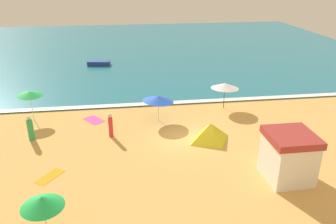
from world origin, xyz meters
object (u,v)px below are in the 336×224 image
at_px(beach_tent, 210,132).
at_px(beachgoer_5, 275,138).
at_px(beach_umbrella_0, 158,99).
at_px(lifeguard_cabana, 288,156).
at_px(beach_umbrella_4, 225,86).
at_px(small_boat_0, 99,63).
at_px(beachgoer_2, 30,129).
at_px(beach_umbrella_3, 42,202).
at_px(beachgoer_3, 111,125).
at_px(beach_umbrella_1, 30,93).

height_order(beach_tent, beachgoer_5, beach_tent).
bearing_deg(beach_umbrella_0, lifeguard_cabana, -54.50).
bearing_deg(lifeguard_cabana, beach_tent, 122.01).
bearing_deg(beach_umbrella_0, beach_umbrella_4, 17.45).
distance_m(lifeguard_cabana, beach_tent, 5.63).
distance_m(lifeguard_cabana, small_boat_0, 26.92).
bearing_deg(beach_umbrella_4, beachgoer_2, -165.69).
height_order(beach_umbrella_3, beachgoer_3, beach_umbrella_3).
relative_size(lifeguard_cabana, beach_tent, 0.98).
relative_size(lifeguard_cabana, beachgoer_5, 2.86).
xyz_separation_m(beach_umbrella_0, beach_umbrella_1, (-9.24, 1.46, 0.34)).
bearing_deg(lifeguard_cabana, beach_umbrella_4, 92.42).
bearing_deg(beach_umbrella_1, small_boat_0, 74.47).
distance_m(lifeguard_cabana, beach_umbrella_3, 12.22).
xyz_separation_m(beach_umbrella_1, beachgoer_5, (16.24, -6.07, -1.69)).
relative_size(lifeguard_cabana, beach_umbrella_1, 1.04).
relative_size(beach_umbrella_0, beachgoer_3, 1.70).
relative_size(beach_umbrella_1, beachgoer_2, 1.50).
bearing_deg(beach_umbrella_3, beach_tent, 38.75).
xyz_separation_m(beach_tent, beachgoer_3, (-6.44, 1.50, 0.19)).
height_order(beach_umbrella_0, beachgoer_3, beach_umbrella_0).
bearing_deg(beach_umbrella_4, small_boat_0, 126.52).
relative_size(beach_umbrella_3, beachgoer_3, 1.39).
xyz_separation_m(beach_umbrella_3, beachgoer_2, (-2.62, 8.96, -0.85)).
bearing_deg(beachgoer_2, lifeguard_cabana, -23.93).
height_order(beach_umbrella_4, beachgoer_3, beach_umbrella_4).
distance_m(beach_umbrella_0, beach_umbrella_1, 9.36).
relative_size(beach_umbrella_4, beachgoer_2, 1.78).
bearing_deg(beach_umbrella_4, beachgoer_3, -156.77).
relative_size(lifeguard_cabana, beachgoer_3, 1.60).
bearing_deg(beachgoer_5, beach_umbrella_4, 103.12).
bearing_deg(beach_umbrella_4, beach_umbrella_3, -132.54).
distance_m(beach_umbrella_0, beachgoer_2, 8.88).
relative_size(beach_umbrella_4, beachgoer_5, 3.27).
bearing_deg(beach_umbrella_3, beachgoer_3, 73.60).
relative_size(beachgoer_2, small_boat_0, 0.64).
xyz_separation_m(beach_tent, beachgoer_5, (4.01, -1.00, -0.23)).
xyz_separation_m(beach_umbrella_1, beach_umbrella_3, (3.23, -12.29, -0.45)).
bearing_deg(beachgoer_2, beachgoer_3, -2.64).
height_order(beach_umbrella_3, beachgoer_5, beach_umbrella_3).
height_order(beach_umbrella_0, small_boat_0, beach_umbrella_0).
relative_size(beach_umbrella_3, beach_tent, 0.85).
xyz_separation_m(beach_umbrella_4, beachgoer_3, (-8.97, -3.85, -1.08)).
distance_m(beach_umbrella_0, beach_umbrella_4, 5.79).
height_order(beach_umbrella_0, beachgoer_5, beach_umbrella_0).
xyz_separation_m(beach_umbrella_0, beachgoer_2, (-8.63, -1.87, -0.96)).
bearing_deg(small_boat_0, beachgoer_5, -59.66).
distance_m(beach_tent, beachgoer_3, 6.61).
relative_size(beach_umbrella_0, beach_umbrella_4, 0.93).
relative_size(beachgoer_3, small_boat_0, 0.63).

